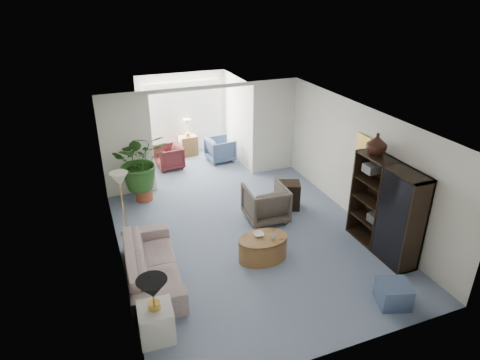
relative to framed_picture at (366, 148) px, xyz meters
name	(u,v)px	position (x,y,z in m)	size (l,w,h in m)	color
floor	(251,241)	(-2.46, 0.10, -1.70)	(6.00, 6.00, 0.00)	gray
sunroom_floor	(195,165)	(-2.46, 4.20, -1.70)	(2.60, 2.60, 0.00)	gray
back_pier_left	(127,146)	(-4.36, 3.10, -0.45)	(1.20, 0.12, 2.50)	white
back_pier_right	(274,127)	(-0.56, 3.10, -0.45)	(1.20, 0.12, 2.50)	white
back_header	(203,88)	(-2.46, 3.10, 0.75)	(2.60, 0.12, 0.10)	white
window_pane	(183,107)	(-2.46, 5.28, -0.30)	(2.20, 0.02, 1.50)	white
window_blinds	(183,108)	(-2.46, 5.25, -0.30)	(2.20, 0.02, 1.50)	white
framed_picture	(366,148)	(0.00, 0.00, 0.00)	(0.04, 0.50, 0.40)	#BCB396
sofa	(152,264)	(-4.51, -0.36, -1.38)	(2.21, 0.86, 0.65)	#B8AF9C
end_table	(156,323)	(-4.71, -1.71, -1.43)	(0.49, 0.49, 0.54)	silver
table_lamp	(152,289)	(-4.71, -1.71, -0.81)	(0.44, 0.44, 0.30)	black
floor_lamp	(119,179)	(-4.75, 1.30, -0.45)	(0.36, 0.36, 0.28)	beige
coffee_table	(263,248)	(-2.47, -0.50, -1.47)	(0.95, 0.95, 0.45)	#945E36
coffee_bowl	(259,234)	(-2.52, -0.40, -1.23)	(0.20, 0.20, 0.05)	white
coffee_cup	(273,237)	(-2.32, -0.60, -1.20)	(0.10, 0.10, 0.10)	beige
wingback_chair	(266,203)	(-1.83, 0.78, -1.30)	(0.85, 0.88, 0.80)	#585146
side_table_dark	(288,195)	(-1.13, 1.08, -1.39)	(0.52, 0.42, 0.63)	black
entertainment_cabinet	(386,208)	(-0.23, -1.05, -0.80)	(0.43, 1.63, 1.81)	black
cabinet_urn	(377,144)	(-0.23, -0.55, 0.31)	(0.39, 0.39, 0.40)	#331811
ottoman	(393,294)	(-1.02, -2.39, -1.51)	(0.48, 0.48, 0.38)	slate
plant_pot	(144,194)	(-4.15, 2.66, -1.54)	(0.40, 0.40, 0.32)	#99462C
house_plant	(140,161)	(-4.15, 2.66, -0.69)	(1.24, 1.07, 1.38)	#29571E
sunroom_chair_blue	(220,150)	(-1.66, 4.29, -1.36)	(0.72, 0.74, 0.67)	slate
sunroom_chair_maroon	(169,157)	(-3.16, 4.29, -1.38)	(0.69, 0.71, 0.64)	maroon
sunroom_table	(188,145)	(-2.41, 5.04, -1.40)	(0.49, 0.38, 0.60)	#945E36
shelf_clutter	(388,202)	(-0.28, -1.14, -0.61)	(0.30, 1.19, 1.06)	#464341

